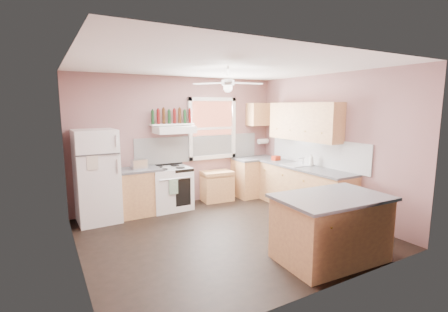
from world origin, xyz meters
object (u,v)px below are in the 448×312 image
refrigerator (97,176)px  cart (217,186)px  island (330,229)px  toaster (139,164)px  stove (170,188)px

refrigerator → cart: bearing=0.4°
island → toaster: bearing=122.1°
cart → island: (0.00, -3.24, 0.10)m
refrigerator → toaster: bearing=-1.4°
refrigerator → island: refrigerator is taller
toaster → refrigerator: bearing=173.7°
refrigerator → island: bearing=-53.0°
refrigerator → stove: 1.45m
stove → island: 3.38m
refrigerator → cart: size_ratio=2.53×
toaster → island: bearing=-67.6°
stove → cart: 1.13m
toaster → stove: bearing=-3.0°
toaster → island: toaster is taller
cart → stove: bearing=-171.9°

